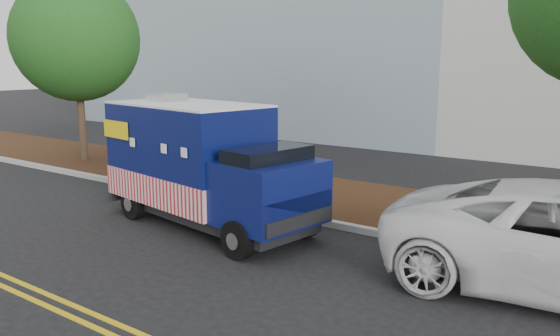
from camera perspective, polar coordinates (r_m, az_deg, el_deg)
The scene contains 6 objects.
ground at distance 13.51m, azimuth -10.37°, elevation -5.01°, with size 120.00×120.00×0.00m, color black.
curb at distance 14.46m, azimuth -6.40°, elevation -3.51°, with size 120.00×0.18×0.15m, color #9E9E99.
mulch_strip at distance 16.04m, azimuth -1.40°, elevation -1.99°, with size 120.00×4.00×0.15m, color black.
tree_a at distance 21.03m, azimuth -20.53°, elevation 12.53°, with size 4.41×4.41×6.69m.
sign_post at distance 15.98m, azimuth -11.61°, elevation 1.85°, with size 0.06×0.06×2.40m, color #473828.
food_truck at distance 12.53m, azimuth -8.17°, elevation 0.09°, with size 5.87×2.95×2.96m.
Camera 1 is at (9.37, -8.99, 3.72)m, focal length 35.00 mm.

